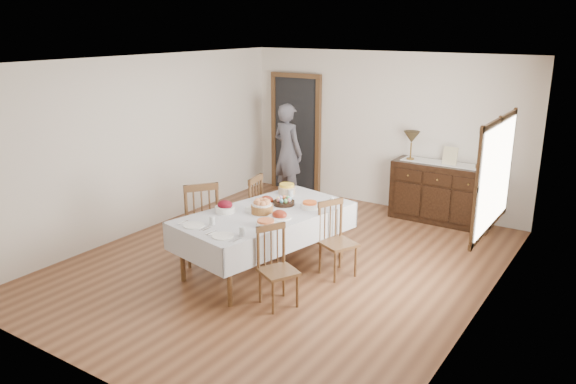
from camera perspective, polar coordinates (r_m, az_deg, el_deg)
The scene contains 26 objects.
ground at distance 7.46m, azimuth -0.43°, elevation -7.19°, with size 6.00×6.00×0.00m, color brown.
room_shell at distance 7.38m, azimuth 0.43°, elevation 5.93°, with size 5.02×6.02×2.65m.
dining_table at distance 7.04m, azimuth -2.33°, elevation -2.74°, with size 1.58×2.44×0.77m.
chair_left_near at distance 7.36m, azimuth -8.90°, elevation -3.01°, with size 0.65×0.65×1.11m.
chair_left_far at distance 7.90m, azimuth -4.15°, elevation -1.83°, with size 0.49×0.49×1.02m.
chair_right_near at distance 6.26m, azimuth -1.19°, elevation -7.49°, with size 0.51×0.51×0.90m.
chair_right_far at distance 7.00m, azimuth 4.89°, elevation -4.70°, with size 0.52×0.52×0.94m.
sideboard at distance 9.15m, azimuth 15.38°, elevation -0.09°, with size 1.56×0.57×0.94m.
person at distance 9.86m, azimuth -0.02°, elevation 4.39°, with size 0.57×0.37×1.83m, color #565560.
bread_basket at distance 6.95m, azimuth -2.67°, elevation -1.48°, with size 0.27×0.27×0.18m.
egg_basket at distance 7.26m, azimuth -0.42°, elevation -1.03°, with size 0.28×0.28×0.11m.
ham_platter_a at distance 7.35m, azimuth -2.17°, elevation -0.89°, with size 0.33×0.33×0.11m.
ham_platter_b at distance 6.79m, azimuth -0.87°, elevation -2.38°, with size 0.29×0.29×0.11m.
beet_bowl at distance 7.02m, azimuth -6.41°, elevation -1.55°, with size 0.25×0.25×0.15m.
carrot_bowl at distance 7.13m, azimuth 2.22°, elevation -1.35°, with size 0.23×0.23×0.09m.
pineapple_bowl at distance 7.72m, azimuth -0.12°, elevation 0.30°, with size 0.24×0.24×0.14m.
casserole_dish at distance 6.53m, azimuth -2.28°, elevation -3.16°, with size 0.23×0.23×0.07m.
butter_dish at distance 6.98m, azimuth -3.72°, elevation -1.81°, with size 0.16×0.12×0.07m.
setting_left at distance 6.61m, azimuth -8.96°, elevation -3.20°, with size 0.44×0.31×0.10m.
setting_right at distance 6.25m, azimuth -6.01°, elevation -4.28°, with size 0.44×0.31×0.10m.
glass_far_a at distance 7.61m, azimuth 0.28°, elevation -0.12°, with size 0.07×0.07×0.09m.
glass_far_b at distance 7.27m, azimuth 4.45°, elevation -0.93°, with size 0.06×0.06×0.11m.
runner at distance 9.06m, azimuth 15.54°, elevation 2.85°, with size 1.30×0.35×0.01m.
table_lamp at distance 9.10m, azimuth 12.45°, elevation 5.39°, with size 0.26×0.26×0.46m.
picture_frame at distance 8.96m, azimuth 16.14°, elevation 3.53°, with size 0.22×0.08×0.28m.
deco_bowl at distance 8.88m, azimuth 19.14°, elevation 2.42°, with size 0.20×0.20×0.06m.
Camera 1 is at (3.79, -5.66, 3.03)m, focal length 35.00 mm.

